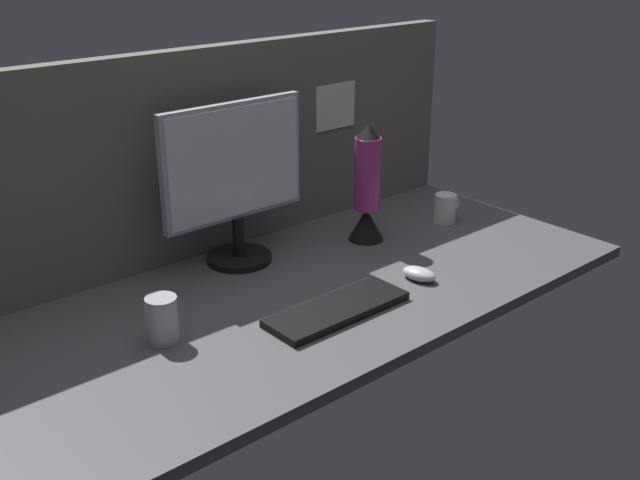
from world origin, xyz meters
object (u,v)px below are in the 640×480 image
Objects in this scene: mouse at (419,274)px; mug_steel at (162,319)px; keyboard at (337,309)px; mug_ceramic_white at (446,208)px; monitor at (233,176)px; lava_lamp at (367,193)px.

mouse is 69.17cm from mug_steel.
keyboard is 3.70× the size of mug_ceramic_white.
monitor reaches higher than mug_ceramic_white.
mug_steel reaches higher than keyboard.
monitor is at bearing 162.09° from lava_lamp.
mouse is at bearing -148.27° from mug_ceramic_white.
mug_ceramic_white is (66.95, -18.34, -20.14)cm from monitor.
mouse is 44.52cm from mug_ceramic_white.
monitor is 4.45× the size of mug_ceramic_white.
mug_ceramic_white is at bearing -11.79° from lava_lamp.
lava_lamp is (37.77, 29.10, 13.64)cm from keyboard.
mouse is 33.33cm from lava_lamp.
keyboard is (0.33, -41.42, -23.71)cm from monitor.
keyboard is 41.70cm from mug_steel.
mug_ceramic_white is at bearing 21.67° from mouse.
mug_steel is at bearing -170.06° from lava_lamp.
keyboard is at bearing -89.54° from monitor.
keyboard is at bearing -142.39° from lava_lamp.
mug_ceramic_white is 31.14cm from lava_lamp.
lava_lamp reaches higher than keyboard.
mug_steel is at bearing -145.98° from monitor.
lava_lamp is (38.10, -12.32, -10.07)cm from monitor.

